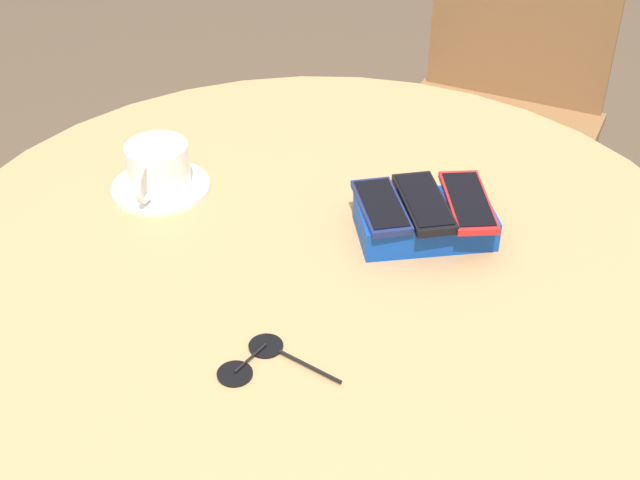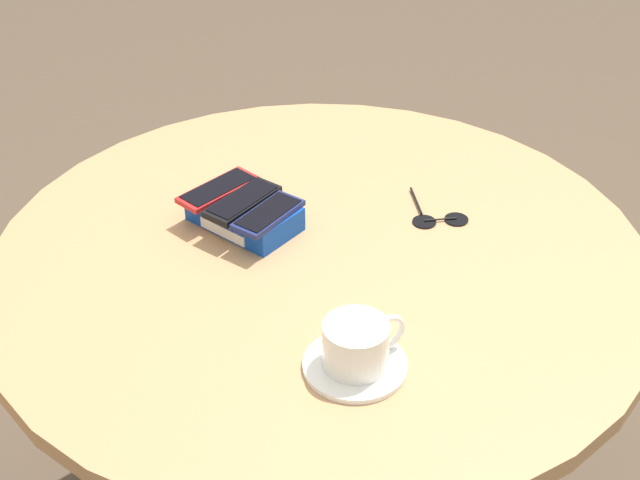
{
  "view_description": "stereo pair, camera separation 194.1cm",
  "coord_description": "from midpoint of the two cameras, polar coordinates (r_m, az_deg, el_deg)",
  "views": [
    {
      "loc": [
        0.06,
        0.94,
        1.44
      ],
      "look_at": [
        0.0,
        0.0,
        0.76
      ],
      "focal_mm": 50.0,
      "sensor_mm": 36.0,
      "label": 1
    },
    {
      "loc": [
        0.79,
        -0.85,
        1.57
      ],
      "look_at": [
        0.0,
        0.0,
        0.76
      ],
      "focal_mm": 50.0,
      "sensor_mm": 36.0,
      "label": 2
    }
  ],
  "objects": [
    {
      "name": "phone_black",
      "position": [
        0.92,
        47.55,
        -33.99
      ],
      "size": [
        0.07,
        0.14,
        0.01
      ],
      "color": "black",
      "rests_on": "phone_box"
    },
    {
      "name": "phone_navy",
      "position": [
        0.89,
        44.72,
        -35.84
      ],
      "size": [
        0.07,
        0.13,
        0.01
      ],
      "color": "navy",
      "rests_on": "phone_box"
    },
    {
      "name": "round_table",
      "position": [
        0.98,
        36.42,
        -43.28
      ],
      "size": [
        1.06,
        1.06,
        0.74
      ],
      "color": "#2D2D2D",
      "rests_on": "ground_plane"
    },
    {
      "name": "saucer",
      "position": [
        0.82,
        17.02,
        -36.48
      ],
      "size": [
        0.14,
        0.14,
        0.01
      ],
      "primitive_type": "cylinder",
      "color": "white",
      "rests_on": "round_table"
    },
    {
      "name": "coffee_cup",
      "position": [
        0.78,
        17.61,
        -35.78
      ],
      "size": [
        0.09,
        0.12,
        0.07
      ],
      "color": "white",
      "rests_on": "saucer"
    },
    {
      "name": "chair_near_window",
      "position": [
        1.61,
        31.23,
        -11.32
      ],
      "size": [
        0.6,
        0.6,
        0.84
      ],
      "color": "brown",
      "rests_on": "ground_plane"
    },
    {
      "name": "phone_red",
      "position": [
        0.96,
        50.12,
        -32.29
      ],
      "size": [
        0.05,
        0.14,
        0.01
      ],
      "color": "red",
      "rests_on": "phone_box"
    },
    {
      "name": "sunglasses",
      "position": [
        0.85,
        46.23,
        -55.0
      ],
      "size": [
        0.14,
        0.09,
        0.01
      ],
      "color": "black",
      "rests_on": "round_table"
    },
    {
      "name": "phone_box",
      "position": [
        0.94,
        46.93,
        -34.84
      ],
      "size": [
        0.18,
        0.12,
        0.04
      ],
      "color": "#0F42AD",
      "rests_on": "round_table"
    }
  ]
}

